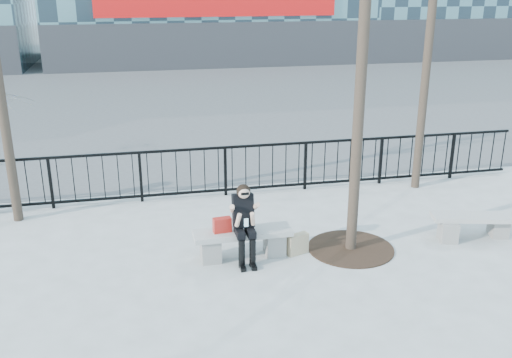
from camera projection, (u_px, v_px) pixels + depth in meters
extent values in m
plane|color=gray|center=(243.00, 257.00, 9.68)|extent=(120.00, 120.00, 0.00)
cube|color=#474747|center=(174.00, 95.00, 23.52)|extent=(60.00, 23.00, 0.01)
cube|color=black|center=(216.00, 148.00, 12.09)|extent=(14.00, 0.05, 0.05)
cube|color=black|center=(217.00, 190.00, 12.41)|extent=(14.00, 0.05, 0.05)
cube|color=#2D2D30|center=(219.00, 46.00, 30.16)|extent=(18.00, 0.08, 2.40)
cube|color=#B60C0C|center=(219.00, 7.00, 29.45)|extent=(12.60, 0.12, 1.00)
cube|color=#2D2D30|center=(504.00, 39.00, 33.57)|extent=(16.00, 0.08, 2.40)
cylinder|color=black|center=(364.00, 28.00, 8.74)|extent=(0.18, 0.18, 7.50)
cylinder|color=black|center=(430.00, 29.00, 11.83)|extent=(0.18, 0.18, 7.00)
cylinder|color=black|center=(351.00, 248.00, 9.96)|extent=(1.50, 1.50, 0.02)
cube|color=slate|center=(211.00, 249.00, 9.50)|extent=(0.32, 0.38, 0.40)
cube|color=slate|center=(275.00, 243.00, 9.72)|extent=(0.32, 0.38, 0.40)
cube|color=gray|center=(243.00, 233.00, 9.53)|extent=(1.65, 0.46, 0.09)
cube|color=slate|center=(448.00, 231.00, 10.23)|extent=(0.30, 0.35, 0.37)
cube|color=slate|center=(498.00, 226.00, 10.43)|extent=(0.30, 0.35, 0.37)
cube|color=gray|center=(475.00, 217.00, 10.26)|extent=(1.52, 0.42, 0.08)
cube|color=#AD1C15|center=(222.00, 225.00, 9.43)|extent=(0.31, 0.17, 0.25)
cube|color=#BCB285|center=(298.00, 244.00, 9.73)|extent=(0.41, 0.26, 0.36)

